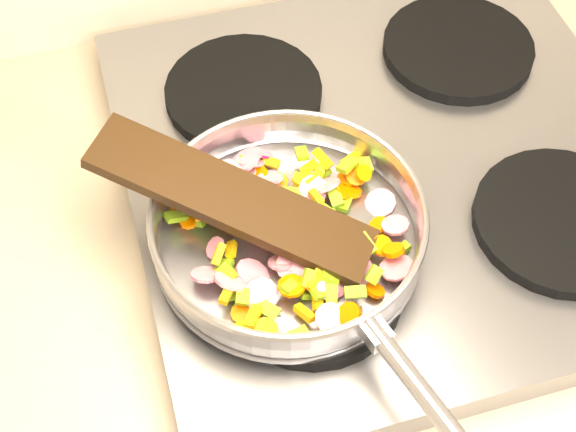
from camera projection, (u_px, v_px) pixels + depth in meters
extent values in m
cube|color=#939399|center=(390.00, 168.00, 0.93)|extent=(0.60, 0.60, 0.04)
cylinder|color=black|center=(311.00, 283.00, 0.81)|extent=(0.19, 0.19, 0.02)
cylinder|color=black|center=(562.00, 221.00, 0.85)|extent=(0.19, 0.19, 0.02)
cylinder|color=black|center=(244.00, 92.00, 0.97)|extent=(0.19, 0.19, 0.02)
cylinder|color=black|center=(458.00, 48.00, 1.01)|extent=(0.19, 0.19, 0.02)
cylinder|color=#9E9EA5|center=(288.00, 241.00, 0.83)|extent=(0.27, 0.27, 0.01)
torus|color=#9E9EA5|center=(288.00, 226.00, 0.80)|extent=(0.31, 0.31, 0.05)
torus|color=#9E9EA5|center=(288.00, 214.00, 0.79)|extent=(0.28, 0.28, 0.01)
cylinder|color=#9E9EA5|center=(434.00, 407.00, 0.68)|extent=(0.07, 0.19, 0.02)
cube|color=#9E9EA5|center=(375.00, 332.00, 0.72)|extent=(0.03, 0.03, 0.02)
cylinder|color=#FF6B00|center=(379.00, 225.00, 0.82)|extent=(0.02, 0.02, 0.02)
cylinder|color=#BE1240|center=(330.00, 318.00, 0.75)|extent=(0.04, 0.04, 0.02)
cube|color=#FFB60B|center=(303.00, 180.00, 0.85)|extent=(0.02, 0.02, 0.01)
cylinder|color=#FF6B00|center=(214.00, 191.00, 0.84)|extent=(0.03, 0.03, 0.02)
cube|color=#75A615|center=(226.00, 199.00, 0.85)|extent=(0.02, 0.03, 0.01)
cylinder|color=#FF6B00|center=(181.00, 210.00, 0.83)|extent=(0.03, 0.03, 0.02)
cylinder|color=#BE1240|center=(206.00, 203.00, 0.84)|extent=(0.04, 0.03, 0.03)
cylinder|color=#FF6B00|center=(265.00, 330.00, 0.75)|extent=(0.03, 0.03, 0.01)
cylinder|color=#BE1240|center=(313.00, 190.00, 0.84)|extent=(0.04, 0.04, 0.02)
cube|color=#75A615|center=(299.00, 335.00, 0.75)|extent=(0.02, 0.02, 0.01)
cube|color=#75A615|center=(331.00, 296.00, 0.77)|extent=(0.02, 0.03, 0.02)
cylinder|color=#BE1240|center=(330.00, 283.00, 0.78)|extent=(0.05, 0.04, 0.03)
cube|color=#75A615|center=(323.00, 171.00, 0.87)|extent=(0.02, 0.02, 0.02)
cube|color=#75A615|center=(199.00, 176.00, 0.85)|extent=(0.02, 0.02, 0.01)
cylinder|color=#FF6B00|center=(291.00, 286.00, 0.77)|extent=(0.03, 0.03, 0.01)
cube|color=#75A615|center=(355.00, 292.00, 0.76)|extent=(0.02, 0.02, 0.01)
cylinder|color=#FF6B00|center=(193.00, 199.00, 0.85)|extent=(0.04, 0.03, 0.03)
cube|color=#75A615|center=(200.00, 207.00, 0.83)|extent=(0.02, 0.02, 0.01)
cylinder|color=#BE1240|center=(280.00, 330.00, 0.76)|extent=(0.03, 0.03, 0.01)
cylinder|color=#FF6B00|center=(350.00, 191.00, 0.85)|extent=(0.04, 0.03, 0.02)
cylinder|color=#BE1240|center=(206.00, 192.00, 0.85)|extent=(0.03, 0.04, 0.02)
cylinder|color=#BE1240|center=(303.00, 276.00, 0.78)|extent=(0.04, 0.04, 0.02)
cube|color=#FFB60B|center=(319.00, 172.00, 0.86)|extent=(0.02, 0.02, 0.02)
cylinder|color=#FF6B00|center=(261.00, 209.00, 0.84)|extent=(0.03, 0.03, 0.02)
cylinder|color=#BE1240|center=(243.00, 175.00, 0.87)|extent=(0.04, 0.05, 0.03)
cylinder|color=#BE1240|center=(325.00, 185.00, 0.84)|extent=(0.04, 0.03, 0.03)
cylinder|color=#BE1240|center=(281.00, 262.00, 0.79)|extent=(0.03, 0.03, 0.02)
cylinder|color=#BE1240|center=(261.00, 295.00, 0.77)|extent=(0.04, 0.03, 0.03)
cube|color=#75A615|center=(197.00, 222.00, 0.82)|extent=(0.02, 0.02, 0.02)
cube|color=#75A615|center=(245.00, 174.00, 0.87)|extent=(0.02, 0.02, 0.01)
cube|color=#75A615|center=(336.00, 197.00, 0.83)|extent=(0.01, 0.02, 0.01)
cylinder|color=#BE1240|center=(206.00, 275.00, 0.78)|extent=(0.04, 0.04, 0.02)
cube|color=#FFB60B|center=(227.00, 294.00, 0.76)|extent=(0.02, 0.02, 0.01)
cylinder|color=#FF6B00|center=(242.00, 313.00, 0.77)|extent=(0.03, 0.03, 0.01)
cube|color=#75A615|center=(283.00, 263.00, 0.79)|extent=(0.02, 0.02, 0.01)
cube|color=#75A615|center=(401.00, 250.00, 0.81)|extent=(0.02, 0.02, 0.01)
cube|color=#FFB60B|center=(220.00, 210.00, 0.83)|extent=(0.02, 0.03, 0.02)
cube|color=#FFB60B|center=(325.00, 272.00, 0.77)|extent=(0.02, 0.02, 0.02)
cylinder|color=#FF6B00|center=(232.00, 189.00, 0.84)|extent=(0.03, 0.03, 0.01)
cube|color=#75A615|center=(292.00, 194.00, 0.84)|extent=(0.02, 0.02, 0.01)
cube|color=#FFB60B|center=(231.00, 250.00, 0.80)|extent=(0.02, 0.02, 0.01)
cylinder|color=#BE1240|center=(269.00, 184.00, 0.85)|extent=(0.03, 0.03, 0.02)
cube|color=#FFB60B|center=(224.00, 192.00, 0.85)|extent=(0.02, 0.02, 0.02)
cube|color=#75A615|center=(365.00, 165.00, 0.86)|extent=(0.02, 0.02, 0.01)
cube|color=#75A615|center=(176.00, 216.00, 0.82)|extent=(0.03, 0.02, 0.02)
cylinder|color=#FF6B00|center=(375.00, 290.00, 0.78)|extent=(0.02, 0.03, 0.02)
cube|color=#75A615|center=(289.00, 287.00, 0.76)|extent=(0.02, 0.02, 0.01)
cube|color=#75A615|center=(330.00, 277.00, 0.77)|extent=(0.02, 0.02, 0.02)
cylinder|color=#FF6B00|center=(342.00, 191.00, 0.84)|extent=(0.03, 0.03, 0.03)
cube|color=#FFB60B|center=(333.00, 279.00, 0.79)|extent=(0.02, 0.02, 0.02)
cylinder|color=#BE1240|center=(208.00, 181.00, 0.87)|extent=(0.04, 0.04, 0.02)
cylinder|color=#BE1240|center=(327.00, 288.00, 0.77)|extent=(0.03, 0.03, 0.02)
cube|color=#FFB60B|center=(303.00, 180.00, 0.85)|extent=(0.02, 0.02, 0.01)
cylinder|color=#FF6B00|center=(189.00, 221.00, 0.82)|extent=(0.03, 0.03, 0.01)
cylinder|color=#BE1240|center=(380.00, 203.00, 0.85)|extent=(0.04, 0.04, 0.01)
cylinder|color=#BE1240|center=(245.00, 161.00, 0.86)|extent=(0.05, 0.05, 0.02)
cylinder|color=#BE1240|center=(286.00, 261.00, 0.80)|extent=(0.03, 0.03, 0.01)
cylinder|color=#FF6B00|center=(357.00, 175.00, 0.85)|extent=(0.03, 0.03, 0.02)
cylinder|color=#BE1240|center=(231.00, 281.00, 0.77)|extent=(0.04, 0.04, 0.03)
cube|color=#FFB60B|center=(313.00, 178.00, 0.84)|extent=(0.02, 0.02, 0.01)
cube|color=#75A615|center=(344.00, 202.00, 0.84)|extent=(0.02, 0.03, 0.01)
cylinder|color=#BE1240|center=(262.00, 337.00, 0.75)|extent=(0.04, 0.03, 0.02)
cube|color=#FFB60B|center=(240.00, 328.00, 0.75)|extent=(0.02, 0.01, 0.01)
cylinder|color=#FF6B00|center=(394.00, 250.00, 0.79)|extent=(0.03, 0.03, 0.02)
cube|color=#75A615|center=(304.00, 233.00, 0.82)|extent=(0.03, 0.02, 0.02)
cylinder|color=#FF6B00|center=(363.00, 173.00, 0.85)|extent=(0.03, 0.02, 0.02)
cube|color=#FFB60B|center=(332.00, 258.00, 0.80)|extent=(0.02, 0.02, 0.01)
cylinder|color=#FF6B00|center=(262.00, 223.00, 0.83)|extent=(0.03, 0.03, 0.02)
cylinder|color=#BE1240|center=(291.00, 266.00, 0.79)|extent=(0.04, 0.04, 0.02)
cylinder|color=#BE1240|center=(395.00, 225.00, 0.82)|extent=(0.04, 0.04, 0.01)
cube|color=#75A615|center=(322.00, 250.00, 0.79)|extent=(0.02, 0.02, 0.02)
cylinder|color=#BE1240|center=(243.00, 219.00, 0.84)|extent=(0.04, 0.03, 0.03)
cylinder|color=#FF6B00|center=(258.00, 174.00, 0.86)|extent=(0.03, 0.03, 0.02)
cube|color=#FFB60B|center=(351.00, 160.00, 0.87)|extent=(0.03, 0.02, 0.01)
cube|color=#FFB60B|center=(323.00, 158.00, 0.86)|extent=(0.02, 0.03, 0.02)
cube|color=#75A615|center=(242.00, 296.00, 0.76)|extent=(0.02, 0.02, 0.01)
cube|color=#75A615|center=(348.00, 165.00, 0.85)|extent=(0.03, 0.03, 0.01)
cube|color=#75A615|center=(302.00, 153.00, 0.87)|extent=(0.01, 0.02, 0.01)
cube|color=#FFB60B|center=(285.00, 202.00, 0.82)|extent=(0.02, 0.03, 0.01)
cube|color=#FFB60B|center=(271.00, 163.00, 0.87)|extent=(0.02, 0.02, 0.01)
cube|color=#75A615|center=(321.00, 208.00, 0.83)|extent=(0.02, 0.03, 0.01)
cube|color=#FFB60B|center=(316.00, 197.00, 0.83)|extent=(0.01, 0.02, 0.01)
cube|color=#75A615|center=(250.00, 161.00, 0.87)|extent=(0.02, 0.02, 0.02)
cube|color=#75A615|center=(305.00, 293.00, 0.78)|extent=(0.02, 0.02, 0.02)
cube|color=#FFB60B|center=(318.00, 278.00, 0.78)|extent=(0.02, 0.03, 0.01)
cylinder|color=#BE1240|center=(226.00, 176.00, 0.86)|extent=(0.04, 0.05, 0.03)
cylinder|color=#FF6B00|center=(335.00, 234.00, 0.80)|extent=(0.03, 0.04, 0.02)
cube|color=#75A615|center=(317.00, 291.00, 0.77)|extent=(0.02, 0.02, 0.01)
cube|color=#75A615|center=(368.00, 243.00, 0.79)|extent=(0.02, 0.03, 0.01)
cube|color=#FFB60B|center=(205.00, 214.00, 0.81)|extent=(0.02, 0.01, 0.01)
cube|color=#75A615|center=(374.00, 275.00, 0.77)|extent=(0.02, 0.02, 0.02)
cylinder|color=#BE1240|center=(215.00, 248.00, 0.80)|extent=(0.02, 0.03, 0.02)
cube|color=#75A615|center=(227.00, 273.00, 0.78)|extent=(0.02, 0.02, 0.02)
cube|color=#FFB60B|center=(253.00, 317.00, 0.75)|extent=(0.02, 0.03, 0.01)
cube|color=#FFB60B|center=(316.00, 281.00, 0.77)|extent=(0.03, 0.02, 0.01)
cube|color=#FFB60B|center=(322.00, 226.00, 0.81)|extent=(0.01, 0.02, 0.01)
cube|color=#FFB60B|center=(317.00, 247.00, 0.79)|extent=(0.02, 0.02, 0.01)
cylinder|color=#BE1240|center=(271.00, 177.00, 0.86)|extent=(0.04, 0.04, 0.02)
cylinder|color=#FF6B00|center=(280.00, 181.00, 0.86)|extent=(0.03, 0.02, 0.02)
cylinder|color=#FF6B00|center=(382.00, 246.00, 0.80)|extent=(0.03, 0.03, 0.01)
cylinder|color=#BE1240|center=(257.00, 223.00, 0.81)|extent=(0.05, 0.04, 0.02)
cylinder|color=#BE1240|center=(337.00, 244.00, 0.80)|extent=(0.05, 0.05, 0.01)
cube|color=#75A615|center=(234.00, 295.00, 0.78)|extent=(0.02, 0.01, 0.01)
cylinder|color=#BE1240|center=(252.00, 273.00, 0.79)|extent=(0.04, 0.05, 0.02)
cylinder|color=#FF6B00|center=(260.00, 210.00, 0.82)|extent=(0.02, 0.02, 0.02)
cylinder|color=#BE1240|center=(260.00, 153.00, 0.88)|extent=(0.03, 0.03, 0.03)
cube|color=#75A615|center=(257.00, 303.00, 0.77)|extent=(0.02, 0.02, 0.01)
cylinder|color=#FF6B00|center=(349.00, 314.00, 0.75)|extent=(0.02, 0.03, 0.02)
cylinder|color=#BE1240|center=(250.00, 161.00, 0.87)|extent=(0.04, 0.04, 0.03)
cube|color=#FFB60B|center=(304.00, 313.00, 0.76)|extent=(0.02, 0.02, 0.01)
cube|color=#75A615|center=(201.00, 209.00, 0.82)|extent=(0.02, 0.01, 0.01)
cube|color=#FFB60B|center=(209.00, 199.00, 0.83)|extent=(0.02, 0.02, 0.02)
cube|color=#75A615|center=(224.00, 266.00, 0.79)|extent=(0.02, 0.02, 0.02)
cylinder|color=#BE1240|center=(228.00, 172.00, 0.85)|extent=(0.04, 0.04, 0.01)
cube|color=#75A615|center=(308.00, 279.00, 0.77)|extent=(0.02, 0.02, 0.02)
cylinder|color=#BE1240|center=(243.00, 200.00, 0.84)|extent=(0.03, 0.03, 0.03)
cylinder|color=#BE1240|center=(359.00, 273.00, 0.79)|extent=(0.04, 0.04, 0.02)
cube|color=#FFB60B|center=(218.00, 254.00, 0.78)|extent=(0.02, 0.02, 0.02)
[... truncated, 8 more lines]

